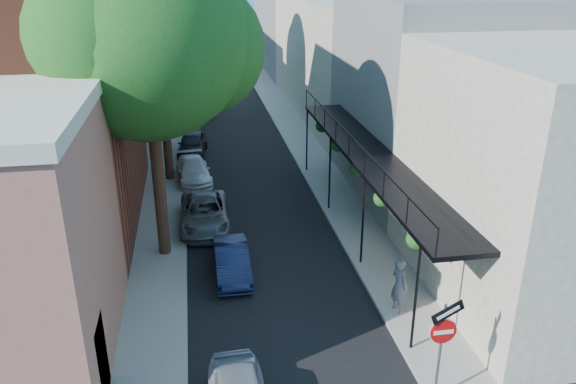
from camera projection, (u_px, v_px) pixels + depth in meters
name	position (u px, v px, depth m)	size (l,w,h in m)	color
road_surface	(228.00, 117.00, 40.18)	(6.00, 64.00, 0.01)	black
sidewalk_left	(171.00, 119.00, 39.53)	(2.00, 64.00, 0.12)	gray
sidewalk_right	(283.00, 114.00, 40.78)	(2.00, 64.00, 0.12)	gray
buildings_left	(80.00, 53.00, 35.73)	(10.10, 59.10, 12.00)	#B0745A
buildings_right	(354.00, 53.00, 39.44)	(9.80, 55.00, 10.00)	beige
sign_post	(443.00, 335.00, 13.44)	(0.89, 0.17, 2.99)	#595B60
oak_near	(159.00, 41.00, 18.67)	(7.48, 6.80, 11.42)	#352115
oak_mid	(167.00, 37.00, 26.24)	(6.60, 6.00, 10.20)	#352115
parked_car_b	(232.00, 261.00, 19.77)	(1.17, 3.37, 1.11)	#111937
parked_car_c	(205.00, 213.00, 23.41)	(2.00, 4.34, 1.21)	slate
parked_car_d	(194.00, 171.00, 28.32)	(1.56, 3.84, 1.12)	white
parked_car_e	(192.00, 144.00, 32.26)	(1.52, 3.77, 1.29)	black
parked_car_f	(192.00, 122.00, 36.87)	(1.20, 3.44, 1.13)	gray
parked_car_g	(200.00, 105.00, 40.89)	(2.14, 4.63, 1.29)	gray
pedestrian	(399.00, 285.00, 17.39)	(0.67, 0.44, 1.84)	slate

